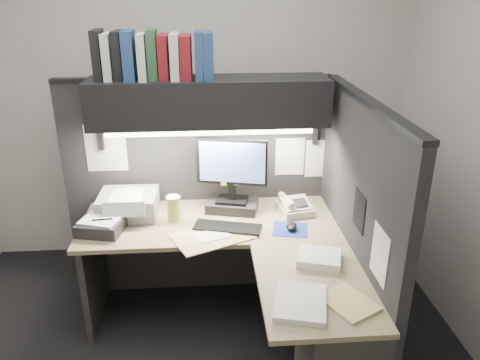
# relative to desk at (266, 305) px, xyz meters

# --- Properties ---
(wall_back) EXTENTS (3.50, 0.04, 2.70)m
(wall_back) POSITION_rel_desk_xyz_m (-0.43, 1.50, 0.91)
(wall_back) COLOR beige
(wall_back) RESTS_ON floor
(partition_back) EXTENTS (1.90, 0.06, 1.60)m
(partition_back) POSITION_rel_desk_xyz_m (-0.40, 0.93, 0.36)
(partition_back) COLOR black
(partition_back) RESTS_ON floor
(partition_right) EXTENTS (0.06, 1.50, 1.60)m
(partition_right) POSITION_rel_desk_xyz_m (0.55, 0.18, 0.36)
(partition_right) COLOR black
(partition_right) RESTS_ON floor
(desk) EXTENTS (1.70, 1.53, 0.73)m
(desk) POSITION_rel_desk_xyz_m (0.00, 0.00, 0.00)
(desk) COLOR #93845E
(desk) RESTS_ON floor
(overhead_shelf) EXTENTS (1.55, 0.34, 0.30)m
(overhead_shelf) POSITION_rel_desk_xyz_m (-0.30, 0.75, 1.06)
(overhead_shelf) COLOR black
(overhead_shelf) RESTS_ON partition_back
(task_light_tube) EXTENTS (1.32, 0.04, 0.04)m
(task_light_tube) POSITION_rel_desk_xyz_m (-0.30, 0.61, 0.89)
(task_light_tube) COLOR white
(task_light_tube) RESTS_ON overhead_shelf
(monitor) EXTENTS (0.48, 0.29, 0.53)m
(monitor) POSITION_rel_desk_xyz_m (-0.16, 0.71, 0.50)
(monitor) COLOR black
(monitor) RESTS_ON desk
(keyboard) EXTENTS (0.46, 0.25, 0.02)m
(keyboard) POSITION_rel_desk_xyz_m (-0.21, 0.43, 0.30)
(keyboard) COLOR black
(keyboard) RESTS_ON desk
(mousepad) EXTENTS (0.26, 0.24, 0.00)m
(mousepad) POSITION_rel_desk_xyz_m (0.20, 0.39, 0.29)
(mousepad) COLOR navy
(mousepad) RESTS_ON desk
(mouse) EXTENTS (0.09, 0.12, 0.04)m
(mouse) POSITION_rel_desk_xyz_m (0.21, 0.39, 0.31)
(mouse) COLOR black
(mouse) RESTS_ON mousepad
(telephone) EXTENTS (0.25, 0.26, 0.09)m
(telephone) POSITION_rel_desk_xyz_m (0.28, 0.63, 0.33)
(telephone) COLOR beige
(telephone) RESTS_ON desk
(coffee_cup) EXTENTS (0.12, 0.12, 0.17)m
(coffee_cup) POSITION_rel_desk_xyz_m (-0.56, 0.58, 0.37)
(coffee_cup) COLOR #B9C950
(coffee_cup) RESTS_ON desk
(printer) EXTENTS (0.39, 0.34, 0.16)m
(printer) POSITION_rel_desk_xyz_m (-0.87, 0.69, 0.36)
(printer) COLOR #95989A
(printer) RESTS_ON desk
(notebook_stack) EXTENTS (0.31, 0.28, 0.08)m
(notebook_stack) POSITION_rel_desk_xyz_m (-1.01, 0.45, 0.33)
(notebook_stack) COLOR black
(notebook_stack) RESTS_ON desk
(open_folder) EXTENTS (0.57, 0.48, 0.01)m
(open_folder) POSITION_rel_desk_xyz_m (-0.31, 0.33, 0.29)
(open_folder) COLOR tan
(open_folder) RESTS_ON desk
(paper_stack_a) EXTENTS (0.29, 0.26, 0.05)m
(paper_stack_a) POSITION_rel_desk_xyz_m (0.30, 0.00, 0.31)
(paper_stack_a) COLOR white
(paper_stack_a) RESTS_ON desk
(paper_stack_b) EXTENTS (0.32, 0.36, 0.03)m
(paper_stack_b) POSITION_rel_desk_xyz_m (0.11, -0.38, 0.30)
(paper_stack_b) COLOR white
(paper_stack_b) RESTS_ON desk
(manila_stack) EXTENTS (0.31, 0.33, 0.02)m
(manila_stack) POSITION_rel_desk_xyz_m (0.35, -0.39, 0.29)
(manila_stack) COLOR tan
(manila_stack) RESTS_ON desk
(binder_row) EXTENTS (0.73, 0.26, 0.30)m
(binder_row) POSITION_rel_desk_xyz_m (-0.64, 0.75, 1.35)
(binder_row) COLOR black
(binder_row) RESTS_ON overhead_shelf
(pinned_papers) EXTENTS (1.76, 1.31, 0.51)m
(pinned_papers) POSITION_rel_desk_xyz_m (-0.00, 0.56, 0.61)
(pinned_papers) COLOR white
(pinned_papers) RESTS_ON partition_back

